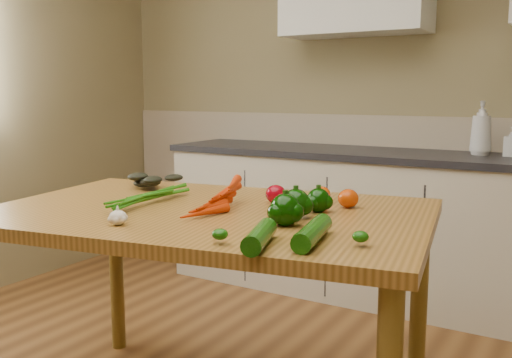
{
  "coord_description": "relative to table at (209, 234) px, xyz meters",
  "views": [
    {
      "loc": [
        1.23,
        -1.11,
        1.25
      ],
      "look_at": [
        0.1,
        0.78,
        0.91
      ],
      "focal_mm": 40.0,
      "sensor_mm": 36.0,
      "label": 1
    }
  ],
  "objects": [
    {
      "name": "pepper_a",
      "position": [
        0.34,
        0.03,
        0.14
      ],
      "size": [
        0.1,
        0.1,
        0.1
      ],
      "primitive_type": "sphere",
      "color": "black",
      "rests_on": "table"
    },
    {
      "name": "garlic_bulb",
      "position": [
        -0.1,
        -0.35,
        0.12
      ],
      "size": [
        0.06,
        0.06,
        0.05
      ],
      "primitive_type": "ellipsoid",
      "color": "white",
      "rests_on": "table"
    },
    {
      "name": "tomato_b",
      "position": [
        0.3,
        0.32,
        0.12
      ],
      "size": [
        0.07,
        0.07,
        0.06
      ],
      "primitive_type": "ellipsoid",
      "color": "#C33A04",
      "rests_on": "table"
    },
    {
      "name": "zucchini_b",
      "position": [
        0.41,
        -0.34,
        0.12
      ],
      "size": [
        0.12,
        0.23,
        0.06
      ],
      "primitive_type": "cylinder",
      "rotation": [
        1.57,
        0.0,
        0.32
      ],
      "color": "#0F4307",
      "rests_on": "table"
    },
    {
      "name": "soap_bottle_b",
      "position": [
        0.79,
        1.74,
        0.24
      ],
      "size": [
        0.08,
        0.08,
        0.16
      ],
      "primitive_type": "imported",
      "rotation": [
        0.0,
        0.0,
        6.16
      ],
      "color": "silver",
      "rests_on": "counter_run"
    },
    {
      "name": "carrot_bunch",
      "position": [
        -0.05,
        -0.01,
        0.13
      ],
      "size": [
        0.32,
        0.27,
        0.08
      ],
      "primitive_type": null,
      "rotation": [
        0.0,
        0.0,
        0.17
      ],
      "color": "red",
      "rests_on": "table"
    },
    {
      "name": "leafy_greens",
      "position": [
        -0.47,
        0.24,
        0.15
      ],
      "size": [
        0.22,
        0.2,
        0.11
      ],
      "primitive_type": null,
      "color": "black",
      "rests_on": "table"
    },
    {
      "name": "soap_bottle_a",
      "position": [
        0.63,
        1.74,
        0.31
      ],
      "size": [
        0.12,
        0.12,
        0.3
      ],
      "primitive_type": "imported",
      "rotation": [
        0.0,
        0.0,
        3.21
      ],
      "color": "silver",
      "rests_on": "counter_run"
    },
    {
      "name": "pepper_c",
      "position": [
        0.36,
        -0.09,
        0.14
      ],
      "size": [
        0.1,
        0.1,
        0.1
      ],
      "primitive_type": "sphere",
      "color": "black",
      "rests_on": "table"
    },
    {
      "name": "table",
      "position": [
        0.0,
        0.0,
        0.0
      ],
      "size": [
        1.7,
        1.25,
        0.83
      ],
      "rotation": [
        0.0,
        0.0,
        0.17
      ],
      "color": "#A06C2E",
      "rests_on": "ground"
    },
    {
      "name": "tomato_a",
      "position": [
        0.16,
        0.21,
        0.13
      ],
      "size": [
        0.08,
        0.08,
        0.07
      ],
      "primitive_type": "ellipsoid",
      "color": "maroon",
      "rests_on": "table"
    },
    {
      "name": "zucchini_a",
      "position": [
        0.52,
        -0.23,
        0.12
      ],
      "size": [
        0.11,
        0.27,
        0.06
      ],
      "primitive_type": "cylinder",
      "rotation": [
        1.57,
        0.0,
        0.2
      ],
      "color": "#0F4307",
      "rests_on": "table"
    },
    {
      "name": "pepper_b",
      "position": [
        0.36,
        0.15,
        0.13
      ],
      "size": [
        0.08,
        0.08,
        0.08
      ],
      "primitive_type": "sphere",
      "color": "black",
      "rests_on": "table"
    },
    {
      "name": "tomato_c",
      "position": [
        0.42,
        0.28,
        0.13
      ],
      "size": [
        0.07,
        0.07,
        0.07
      ],
      "primitive_type": "ellipsoid",
      "color": "#C33A04",
      "rests_on": "table"
    },
    {
      "name": "counter_run",
      "position": [
        0.16,
        1.66,
        -0.28
      ],
      "size": [
        2.84,
        0.64,
        1.14
      ],
      "color": "beige",
      "rests_on": "ground"
    },
    {
      "name": "room",
      "position": [
        -0.05,
        -0.36,
        0.51
      ],
      "size": [
        4.04,
        5.04,
        2.64
      ],
      "color": "brown",
      "rests_on": "ground"
    }
  ]
}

